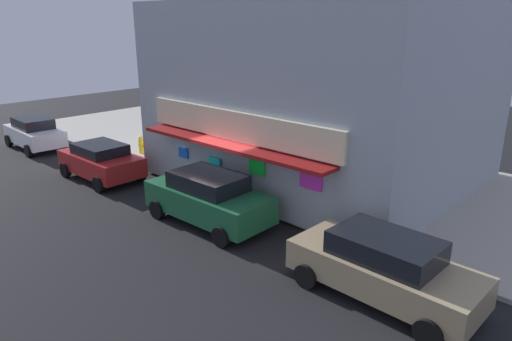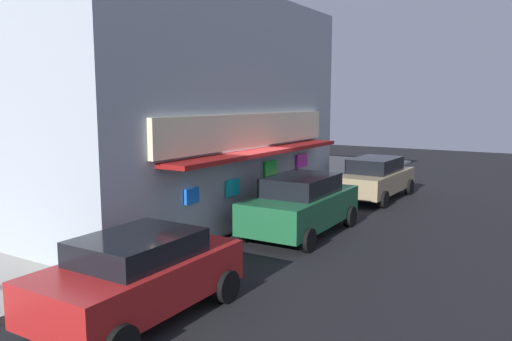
# 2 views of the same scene
# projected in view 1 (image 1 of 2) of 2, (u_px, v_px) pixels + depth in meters

# --- Properties ---
(ground_plane) EXTENTS (57.65, 57.65, 0.00)m
(ground_plane) POSITION_uv_depth(u_px,v_px,m) (236.00, 204.00, 17.00)
(ground_plane) COLOR black
(sidewalk) EXTENTS (38.43, 10.21, 0.14)m
(sidewalk) POSITION_uv_depth(u_px,v_px,m) (318.00, 171.00, 20.52)
(sidewalk) COLOR #A39E93
(sidewalk) RESTS_ON ground_plane
(corner_building) EXTENTS (11.57, 10.81, 6.98)m
(corner_building) POSITION_uv_depth(u_px,v_px,m) (323.00, 92.00, 19.01)
(corner_building) COLOR #9EA8B2
(corner_building) RESTS_ON sidewalk
(traffic_light) EXTENTS (0.32, 0.58, 4.56)m
(traffic_light) POSITION_uv_depth(u_px,v_px,m) (217.00, 115.00, 17.11)
(traffic_light) COLOR black
(traffic_light) RESTS_ON sidewalk
(fire_hydrant) EXTENTS (0.49, 0.25, 0.87)m
(fire_hydrant) POSITION_uv_depth(u_px,v_px,m) (141.00, 145.00, 22.90)
(fire_hydrant) COLOR gold
(fire_hydrant) RESTS_ON sidewalk
(trash_can) EXTENTS (0.45, 0.45, 0.88)m
(trash_can) POSITION_uv_depth(u_px,v_px,m) (286.00, 192.00, 16.55)
(trash_can) COLOR #2D2D2D
(trash_can) RESTS_ON sidewalk
(pedestrian) EXTENTS (0.42, 0.58, 1.75)m
(pedestrian) POSITION_uv_depth(u_px,v_px,m) (189.00, 156.00, 19.13)
(pedestrian) COLOR navy
(pedestrian) RESTS_ON sidewalk
(parked_car_green) EXTENTS (4.48, 2.18, 1.73)m
(parked_car_green) POSITION_uv_depth(u_px,v_px,m) (209.00, 198.00, 15.19)
(parked_car_green) COLOR #1E6038
(parked_car_green) RESTS_ON ground_plane
(parked_car_red) EXTENTS (3.94, 2.15, 1.54)m
(parked_car_red) POSITION_uv_depth(u_px,v_px,m) (101.00, 161.00, 19.45)
(parked_car_red) COLOR #AD1E1E
(parked_car_red) RESTS_ON ground_plane
(parked_car_white) EXTENTS (4.09, 2.10, 1.62)m
(parked_car_white) POSITION_uv_depth(u_px,v_px,m) (34.00, 133.00, 24.09)
(parked_car_white) COLOR silver
(parked_car_white) RESTS_ON ground_plane
(parked_car_tan) EXTENTS (4.59, 2.15, 1.64)m
(parked_car_tan) POSITION_uv_depth(u_px,v_px,m) (384.00, 267.00, 11.03)
(parked_car_tan) COLOR #9E8966
(parked_car_tan) RESTS_ON ground_plane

